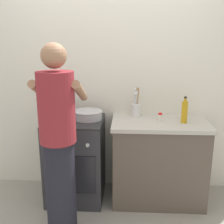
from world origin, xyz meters
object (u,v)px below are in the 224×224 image
Objects in this scene: mixing_bowl at (88,114)px; spice_bottle at (160,117)px; utensil_crock at (136,108)px; oil_bottle at (184,112)px; stove_range at (76,159)px; person at (59,146)px; pot at (62,114)px.

spice_bottle is at bearing -2.69° from mixing_bowl.
utensil_crock is 0.53m from oil_bottle.
spice_bottle reaches higher than stove_range.
oil_bottle is 0.16× the size of person.
person reaches higher than oil_bottle.
pot is at bearing 171.32° from stove_range.
oil_bottle is at bearing 27.55° from person.
stove_range is at bearing -165.00° from utensil_crock.
spice_bottle is (0.24, -0.17, -0.05)m from utensil_crock.
oil_bottle is (1.00, -0.07, 0.06)m from mixing_bowl.
stove_range is 3.47× the size of pot.
spice_bottle is 0.33× the size of oil_bottle.
utensil_crock is at bearing 156.52° from oil_bottle.
mixing_bowl is at bearing 177.31° from spice_bottle.
utensil_crock is at bearing 14.68° from mixing_bowl.
pot is 0.83× the size of mixing_bowl.
person reaches higher than spice_bottle.
stove_range is 0.53× the size of person.
spice_bottle is (0.76, -0.04, -0.01)m from mixing_bowl.
stove_range is 0.87m from utensil_crock.
pot reaches higher than spice_bottle.
utensil_crock reaches higher than spice_bottle.
pot is 0.81m from utensil_crock.
mixing_bowl is (0.14, 0.04, 0.50)m from stove_range.
mixing_bowl is 0.97× the size of utensil_crock.
spice_bottle is 0.05× the size of person.
stove_range is at bearing -163.83° from mixing_bowl.
pot is 0.28m from mixing_bowl.
mixing_bowl is at bearing 3.93° from pot.
person is (-0.01, -0.63, 0.41)m from stove_range.
oil_bottle is at bearing -4.29° from mixing_bowl.
spice_bottle is 1.12m from person.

